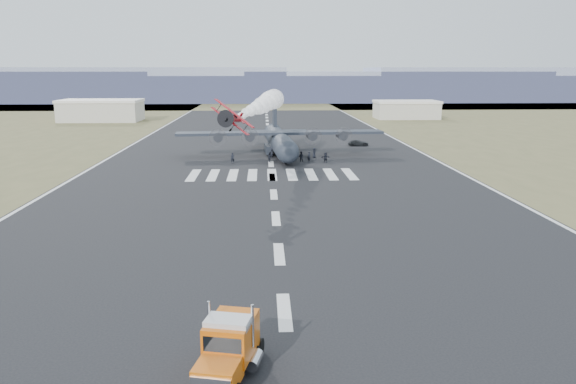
{
  "coord_description": "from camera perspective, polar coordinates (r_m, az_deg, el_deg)",
  "views": [
    {
      "loc": [
        -1.29,
        -34.73,
        15.72
      ],
      "look_at": [
        1.09,
        19.02,
        4.0
      ],
      "focal_mm": 35.0,
      "sensor_mm": 36.0,
      "label": 1
    }
  ],
  "objects": [
    {
      "name": "aerobatic_biplane",
      "position": [
        69.57,
        -5.68,
        7.44
      ],
      "size": [
        4.98,
        5.4,
        4.55
      ],
      "rotation": [
        0.0,
        0.61,
        -0.16
      ],
      "color": "#AA0B20"
    },
    {
      "name": "transport_aircraft",
      "position": [
        106.71,
        -0.87,
        5.37
      ],
      "size": [
        38.54,
        31.71,
        11.12
      ],
      "rotation": [
        0.0,
        0.0,
        0.07
      ],
      "color": "black",
      "rests_on": "ground"
    },
    {
      "name": "crew_g",
      "position": [
        97.08,
        -5.65,
        3.45
      ],
      "size": [
        0.72,
        0.62,
        1.82
      ],
      "primitive_type": "imported",
      "rotation": [
        0.0,
        0.0,
        0.12
      ],
      "color": "black",
      "rests_on": "ground"
    },
    {
      "name": "ridge_seg_d",
      "position": [
        294.88,
        -2.32,
        10.49
      ],
      "size": [
        150.0,
        50.0,
        13.0
      ],
      "primitive_type": "cube",
      "color": "#818AA5",
      "rests_on": "ground"
    },
    {
      "name": "semi_truck",
      "position": [
        30.43,
        -6.02,
        -15.42
      ],
      "size": [
        3.71,
        7.44,
        3.27
      ],
      "rotation": [
        0.0,
        0.0,
        -0.23
      ],
      "color": "black",
      "rests_on": "ground"
    },
    {
      "name": "crew_d",
      "position": [
        102.04,
        0.4,
        3.87
      ],
      "size": [
        0.75,
        1.02,
        1.55
      ],
      "primitive_type": "imported",
      "rotation": [
        0.0,
        0.0,
        4.36
      ],
      "color": "black",
      "rests_on": "ground"
    },
    {
      "name": "crew_c",
      "position": [
        103.22,
        -1.63,
        4.0
      ],
      "size": [
        0.58,
        1.13,
        1.7
      ],
      "primitive_type": "imported",
      "rotation": [
        0.0,
        0.0,
        1.64
      ],
      "color": "black",
      "rests_on": "ground"
    },
    {
      "name": "smoke_trail",
      "position": [
        98.51,
        -2.09,
        9.06
      ],
      "size": [
        7.51,
        36.05,
        3.71
      ],
      "rotation": [
        0.0,
        0.0,
        -0.16
      ],
      "color": "white"
    },
    {
      "name": "crew_h",
      "position": [
        98.12,
        1.33,
        3.62
      ],
      "size": [
        0.94,
        0.63,
        1.85
      ],
      "primitive_type": "imported",
      "rotation": [
        0.0,
        0.0,
        3.06
      ],
      "color": "black",
      "rests_on": "ground"
    },
    {
      "name": "ridge_seg_f",
      "position": [
        322.73,
        21.83,
        10.15
      ],
      "size": [
        150.0,
        50.0,
        17.0
      ],
      "primitive_type": "cube",
      "color": "#818AA5",
      "rests_on": "ground"
    },
    {
      "name": "ridge_seg_b",
      "position": [
        321.71,
        -26.52,
        9.56
      ],
      "size": [
        150.0,
        50.0,
        15.0
      ],
      "primitive_type": "cube",
      "color": "#818AA5",
      "rests_on": "ground"
    },
    {
      "name": "hangar_right",
      "position": [
        191.11,
        11.92,
        8.22
      ],
      "size": [
        20.5,
        12.5,
        5.9
      ],
      "color": "#AFAB9B",
      "rests_on": "ground"
    },
    {
      "name": "crew_f",
      "position": [
        97.46,
        3.83,
        3.51
      ],
      "size": [
        1.71,
        0.81,
        1.77
      ],
      "primitive_type": "imported",
      "rotation": [
        0.0,
        0.0,
        0.18
      ],
      "color": "black",
      "rests_on": "ground"
    },
    {
      "name": "crew_e",
      "position": [
        102.72,
        2.68,
        3.99
      ],
      "size": [
        0.69,
        0.98,
        1.85
      ],
      "primitive_type": "imported",
      "rotation": [
        0.0,
        0.0,
        1.42
      ],
      "color": "black",
      "rests_on": "ground"
    },
    {
      "name": "scrub_far",
      "position": [
        265.2,
        -2.28,
        8.88
      ],
      "size": [
        500.0,
        80.0,
        0.0
      ],
      "primitive_type": "cube",
      "color": "brown",
      "rests_on": "ground"
    },
    {
      "name": "support_vehicle",
      "position": [
        120.16,
        7.15,
        4.97
      ],
      "size": [
        4.43,
        2.25,
        1.2
      ],
      "primitive_type": "imported",
      "rotation": [
        0.0,
        0.0,
        1.51
      ],
      "color": "black",
      "rests_on": "ground"
    },
    {
      "name": "crew_b",
      "position": [
        97.93,
        -1.85,
        3.59
      ],
      "size": [
        0.9,
        1.05,
        1.85
      ],
      "primitive_type": "imported",
      "rotation": [
        0.0,
        0.0,
        2.03
      ],
      "color": "black",
      "rests_on": "ground"
    },
    {
      "name": "runway_markings",
      "position": [
        96.03,
        -1.73,
        2.87
      ],
      "size": [
        60.0,
        260.0,
        0.01
      ],
      "primitive_type": null,
      "color": "silver",
      "rests_on": "ground"
    },
    {
      "name": "crew_a",
      "position": [
        97.92,
        2.15,
        3.58
      ],
      "size": [
        0.86,
        0.85,
        1.82
      ],
      "primitive_type": "imported",
      "rotation": [
        0.0,
        0.0,
        5.51
      ],
      "color": "black",
      "rests_on": "ground"
    },
    {
      "name": "ground",
      "position": [
        38.14,
        -0.38,
        -12.05
      ],
      "size": [
        500.0,
        500.0,
        0.0
      ],
      "primitive_type": "plane",
      "color": "black",
      "rests_on": "ground"
    },
    {
      "name": "ridge_seg_e",
      "position": [
        302.2,
        10.31,
        10.54
      ],
      "size": [
        150.0,
        50.0,
        15.0
      ],
      "primitive_type": "cube",
      "color": "#818AA5",
      "rests_on": "ground"
    },
    {
      "name": "ridge_seg_c",
      "position": [
        301.62,
        -14.99,
        10.51
      ],
      "size": [
        150.0,
        50.0,
        17.0
      ],
      "primitive_type": "cube",
      "color": "#818AA5",
      "rests_on": "ground"
    },
    {
      "name": "hangar_left",
      "position": [
        187.15,
        -18.43,
        7.9
      ],
      "size": [
        24.5,
        14.5,
        6.7
      ],
      "color": "#AFAB9B",
      "rests_on": "ground"
    }
  ]
}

